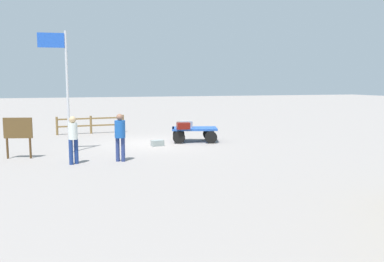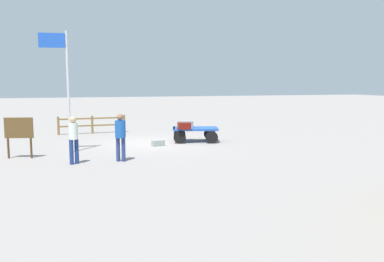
{
  "view_description": "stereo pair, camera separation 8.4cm",
  "coord_description": "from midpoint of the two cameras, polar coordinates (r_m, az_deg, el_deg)",
  "views": [
    {
      "loc": [
        3.77,
        18.02,
        2.82
      ],
      "look_at": [
        0.01,
        6.0,
        1.28
      ],
      "focal_mm": 37.36,
      "sensor_mm": 36.0,
      "label": 1
    },
    {
      "loc": [
        3.69,
        18.04,
        2.82
      ],
      "look_at": [
        0.01,
        6.0,
        1.28
      ],
      "focal_mm": 37.36,
      "sensor_mm": 36.0,
      "label": 2
    }
  ],
  "objects": [
    {
      "name": "suitcase_olive",
      "position": [
        19.07,
        -0.61,
        0.97
      ],
      "size": [
        0.64,
        0.46,
        0.3
      ],
      "color": "gray",
      "rests_on": "luggage_cart"
    },
    {
      "name": "suitcase_maroon",
      "position": [
        19.31,
        -0.89,
        0.96
      ],
      "size": [
        0.65,
        0.38,
        0.25
      ],
      "color": "#402F25",
      "rests_on": "luggage_cart"
    },
    {
      "name": "worker_trailing",
      "position": [
        14.31,
        -16.4,
        -0.79
      ],
      "size": [
        0.41,
        0.41,
        1.67
      ],
      "color": "navy",
      "rests_on": "ground"
    },
    {
      "name": "suitcase_navy",
      "position": [
        17.83,
        -4.71,
        -1.73
      ],
      "size": [
        0.59,
        0.39,
        0.26
      ],
      "color": "gray",
      "rests_on": "ground"
    },
    {
      "name": "luggage_cart",
      "position": [
        19.02,
        0.52,
        -0.04
      ],
      "size": [
        2.35,
        1.82,
        0.67
      ],
      "color": "#2654B3",
      "rests_on": "ground"
    },
    {
      "name": "suitcase_grey",
      "position": [
        18.36,
        -1.0,
        0.73
      ],
      "size": [
        0.6,
        0.34,
        0.3
      ],
      "color": "maroon",
      "rests_on": "luggage_cart"
    },
    {
      "name": "worker_lead",
      "position": [
        14.42,
        -10.02,
        -0.29
      ],
      "size": [
        0.5,
        0.5,
        1.71
      ],
      "color": "navy",
      "rests_on": "ground"
    },
    {
      "name": "ground_plane",
      "position": [
        18.62,
        -5.26,
        -1.76
      ],
      "size": [
        120.0,
        120.0,
        0.0
      ],
      "primitive_type": "plane",
      "color": "gray"
    },
    {
      "name": "signboard",
      "position": [
        16.09,
        -23.34,
        -0.04
      ],
      "size": [
        1.02,
        0.3,
        1.53
      ],
      "color": "#4C3319",
      "rests_on": "ground"
    },
    {
      "name": "flagpole",
      "position": [
        16.64,
        -17.65,
        7.04
      ],
      "size": [
        1.1,
        0.12,
        4.82
      ],
      "color": "silver",
      "rests_on": "ground"
    },
    {
      "name": "wooden_fence",
      "position": [
        22.74,
        -13.96,
        1.08
      ],
      "size": [
        3.68,
        0.37,
        0.98
      ],
      "color": "brown",
      "rests_on": "ground"
    }
  ]
}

